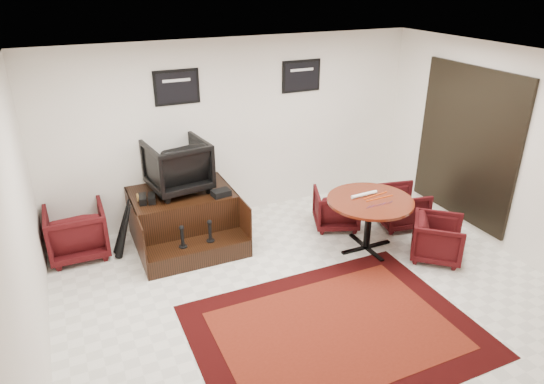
{
  "coord_description": "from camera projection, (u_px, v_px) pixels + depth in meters",
  "views": [
    {
      "loc": [
        -2.49,
        -4.38,
        3.65
      ],
      "look_at": [
        -0.12,
        0.9,
        1.01
      ],
      "focal_mm": 32.0,
      "sensor_mm": 36.0,
      "label": 1
    }
  ],
  "objects": [
    {
      "name": "shine_podium",
      "position": [
        184.0,
        219.0,
        7.11
      ],
      "size": [
        1.46,
        1.5,
        0.75
      ],
      "color": "black",
      "rests_on": "ground"
    },
    {
      "name": "paper_roll",
      "position": [
        364.0,
        194.0,
        6.79
      ],
      "size": [
        0.42,
        0.07,
        0.05
      ],
      "primitive_type": "cylinder",
      "rotation": [
        0.0,
        1.57,
        0.05
      ],
      "color": "white",
      "rests_on": "meeting_table"
    },
    {
      "name": "table_chair_window",
      "position": [
        402.0,
        205.0,
        7.53
      ],
      "size": [
        0.74,
        0.77,
        0.69
      ],
      "primitive_type": "imported",
      "rotation": [
        0.0,
        0.0,
        1.38
      ],
      "color": "black",
      "rests_on": "ground"
    },
    {
      "name": "meeting_table",
      "position": [
        370.0,
        206.0,
        6.73
      ],
      "size": [
        1.2,
        1.2,
        0.78
      ],
      "color": "#441409",
      "rests_on": "ground"
    },
    {
      "name": "table_chair_corner",
      "position": [
        438.0,
        237.0,
        6.65
      ],
      "size": [
        0.88,
        0.89,
        0.67
      ],
      "primitive_type": "imported",
      "rotation": [
        0.0,
        0.0,
        0.86
      ],
      "color": "black",
      "rests_on": "ground"
    },
    {
      "name": "table_clutter",
      "position": [
        378.0,
        199.0,
        6.71
      ],
      "size": [
        0.57,
        0.34,
        0.01
      ],
      "color": "#F94E0D",
      "rests_on": "meeting_table"
    },
    {
      "name": "armchair_side",
      "position": [
        76.0,
        229.0,
        6.7
      ],
      "size": [
        0.78,
        0.73,
        0.8
      ],
      "primitive_type": "imported",
      "rotation": [
        0.0,
        0.0,
        3.14
      ],
      "color": "black",
      "rests_on": "ground"
    },
    {
      "name": "area_rug",
      "position": [
        335.0,
        331.0,
        5.4
      ],
      "size": [
        3.08,
        2.31,
        0.01
      ],
      "color": "black",
      "rests_on": "ground"
    },
    {
      "name": "table_chair_back",
      "position": [
        336.0,
        207.0,
        7.5
      ],
      "size": [
        0.83,
        0.81,
        0.67
      ],
      "primitive_type": "imported",
      "rotation": [
        0.0,
        0.0,
        2.77
      ],
      "color": "black",
      "rests_on": "ground"
    },
    {
      "name": "shine_chair",
      "position": [
        177.0,
        163.0,
        6.89
      ],
      "size": [
        0.9,
        0.86,
        0.83
      ],
      "primitive_type": "imported",
      "rotation": [
        0.0,
        0.0,
        3.28
      ],
      "color": "black",
      "rests_on": "shine_podium"
    },
    {
      "name": "room_shell",
      "position": [
        341.0,
        149.0,
        5.59
      ],
      "size": [
        6.02,
        5.02,
        2.81
      ],
      "color": "white",
      "rests_on": "ground"
    },
    {
      "name": "umbrella_black",
      "position": [
        124.0,
        230.0,
        6.66
      ],
      "size": [
        0.31,
        0.12,
        0.82
      ],
      "primitive_type": null,
      "color": "black",
      "rests_on": "ground"
    },
    {
      "name": "umbrella_hooked",
      "position": [
        123.0,
        226.0,
        6.77
      ],
      "size": [
        0.31,
        0.12,
        0.83
      ],
      "primitive_type": null,
      "color": "black",
      "rests_on": "ground"
    },
    {
      "name": "ground",
      "position": [
        310.0,
        291.0,
        6.08
      ],
      "size": [
        6.0,
        6.0,
        0.0
      ],
      "primitive_type": "plane",
      "color": "white",
      "rests_on": "ground"
    },
    {
      "name": "polish_kit",
      "position": [
        221.0,
        193.0,
        6.86
      ],
      "size": [
        0.28,
        0.21,
        0.09
      ],
      "primitive_type": "cube",
      "rotation": [
        0.0,
        0.0,
        0.15
      ],
      "color": "black",
      "rests_on": "shine_podium"
    },
    {
      "name": "shoes_pair",
      "position": [
        147.0,
        199.0,
        6.68
      ],
      "size": [
        0.26,
        0.29,
        0.1
      ],
      "color": "black",
      "rests_on": "shine_podium"
    }
  ]
}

